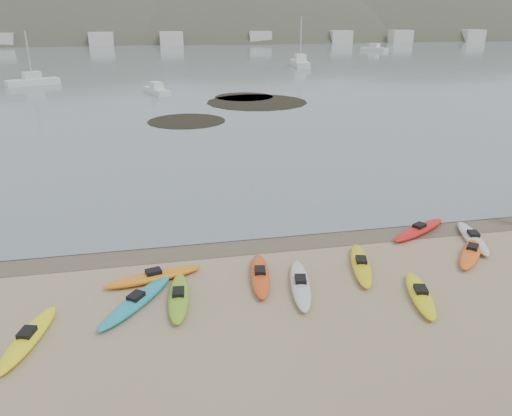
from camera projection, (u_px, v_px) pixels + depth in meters
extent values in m
plane|color=tan|center=(256.00, 240.00, 21.88)|extent=(600.00, 600.00, 0.00)
plane|color=brown|center=(257.00, 243.00, 21.61)|extent=(60.00, 60.00, 0.00)
plane|color=slate|center=(154.00, 30.00, 295.54)|extent=(1200.00, 1200.00, 0.00)
ellipsoid|color=yellow|center=(361.00, 265.00, 19.35)|extent=(1.67, 3.70, 0.34)
ellipsoid|color=#FFF815|center=(28.00, 338.00, 14.97)|extent=(1.61, 3.54, 0.34)
ellipsoid|color=yellow|center=(420.00, 295.00, 17.28)|extent=(1.48, 3.25, 0.34)
ellipsoid|color=orange|center=(472.00, 251.00, 20.43)|extent=(3.00, 3.19, 0.34)
ellipsoid|color=teal|center=(136.00, 301.00, 16.88)|extent=(2.85, 3.51, 0.34)
ellipsoid|color=#DA4C12|center=(260.00, 275.00, 18.56)|extent=(1.22, 3.48, 0.34)
ellipsoid|color=orange|center=(154.00, 277.00, 18.47)|extent=(3.73, 1.56, 0.34)
ellipsoid|color=#7BB724|center=(179.00, 297.00, 17.12)|extent=(1.00, 3.35, 0.34)
ellipsoid|color=beige|center=(300.00, 284.00, 17.95)|extent=(1.42, 3.74, 0.34)
ellipsoid|color=red|center=(419.00, 230.00, 22.47)|extent=(3.62, 2.46, 0.34)
ellipsoid|color=silver|center=(473.00, 238.00, 21.65)|extent=(1.60, 3.59, 0.34)
cylinder|color=black|center=(187.00, 121.00, 45.78)|extent=(7.17, 7.17, 0.04)
cylinder|color=black|center=(257.00, 102.00, 55.58)|extent=(11.22, 11.22, 0.04)
cylinder|color=black|center=(244.00, 97.00, 59.03)|extent=(6.95, 6.95, 0.04)
cube|color=silver|center=(33.00, 82.00, 68.42)|extent=(7.06, 4.93, 0.97)
cube|color=silver|center=(157.00, 91.00, 61.20)|extent=(3.36, 5.72, 0.77)
cube|color=silver|center=(300.00, 63.00, 92.44)|extent=(3.35, 8.76, 1.20)
cube|color=silver|center=(374.00, 49.00, 130.65)|extent=(5.49, 7.56, 1.05)
ellipsoid|color=#384235|center=(46.00, 87.00, 197.88)|extent=(220.00, 120.00, 80.00)
ellipsoid|color=#384235|center=(246.00, 77.00, 207.34)|extent=(200.00, 110.00, 68.00)
ellipsoid|color=#384235|center=(421.00, 74.00, 233.05)|extent=(230.00, 130.00, 76.00)
cube|color=beige|center=(15.00, 40.00, 145.54)|extent=(7.00, 5.00, 4.00)
cube|color=beige|center=(101.00, 39.00, 150.05)|extent=(7.00, 5.00, 4.00)
cube|color=beige|center=(181.00, 38.00, 154.55)|extent=(7.00, 5.00, 4.00)
cube|color=beige|center=(257.00, 38.00, 159.05)|extent=(7.00, 5.00, 4.00)
cube|color=beige|center=(328.00, 37.00, 163.55)|extent=(7.00, 5.00, 4.00)
cube|color=beige|center=(396.00, 36.00, 168.05)|extent=(7.00, 5.00, 4.00)
cube|color=beige|center=(460.00, 36.00, 172.55)|extent=(7.00, 5.00, 4.00)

